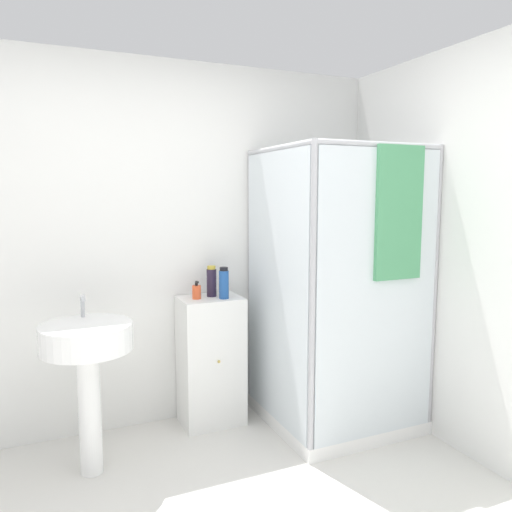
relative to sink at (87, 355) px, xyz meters
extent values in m
cube|color=white|center=(0.47, 0.53, 0.55)|extent=(6.40, 0.06, 2.50)
cube|color=white|center=(1.66, 0.03, -0.66)|extent=(0.95, 0.95, 0.09)
cylinder|color=#B2B2B7|center=(2.12, 0.48, 0.25)|extent=(0.04, 0.04, 1.91)
cylinder|color=#B2B2B7|center=(1.21, 0.48, 0.25)|extent=(0.04, 0.04, 1.91)
cylinder|color=#B2B2B7|center=(2.12, -0.43, 0.25)|extent=(0.04, 0.04, 1.91)
cylinder|color=#B2B2B7|center=(1.21, -0.43, 0.25)|extent=(0.04, 0.04, 1.91)
cylinder|color=#B2B2B7|center=(1.66, -0.43, 1.19)|extent=(0.91, 0.04, 0.04)
cylinder|color=#B2B2B7|center=(1.66, 0.48, 1.19)|extent=(0.91, 0.04, 0.04)
cylinder|color=#B2B2B7|center=(1.21, 0.03, 1.19)|extent=(0.04, 0.91, 0.04)
cylinder|color=#B2B2B7|center=(2.12, 0.03, 1.19)|extent=(0.04, 0.91, 0.04)
cube|color=silver|center=(1.66, -0.44, 0.28)|extent=(0.87, 0.01, 1.79)
cube|color=silver|center=(1.20, 0.03, 0.28)|extent=(0.01, 0.87, 1.79)
cylinder|color=#B7BABF|center=(1.90, 0.42, 0.10)|extent=(0.02, 0.02, 1.43)
cylinder|color=#B7BABF|center=(1.90, 0.37, 0.84)|extent=(0.07, 0.07, 0.04)
cube|color=#4C9966|center=(1.78, -0.46, 0.79)|extent=(0.33, 0.03, 0.81)
cube|color=white|center=(0.84, 0.33, -0.26)|extent=(0.42, 0.32, 0.90)
sphere|color=gold|center=(0.84, 0.16, -0.21)|extent=(0.02, 0.02, 0.02)
cylinder|color=white|center=(0.00, 0.00, -0.34)|extent=(0.13, 0.13, 0.73)
cylinder|color=white|center=(0.00, 0.00, 0.10)|extent=(0.51, 0.51, 0.15)
cylinder|color=#B7BABF|center=(0.00, 0.18, 0.24)|extent=(0.02, 0.02, 0.13)
cube|color=#B7BABF|center=(0.00, 0.14, 0.30)|extent=(0.02, 0.07, 0.02)
cylinder|color=#E5562D|center=(0.75, 0.33, 0.24)|extent=(0.06, 0.06, 0.09)
cylinder|color=black|center=(0.75, 0.33, 0.30)|extent=(0.02, 0.02, 0.02)
cube|color=black|center=(0.75, 0.31, 0.31)|extent=(0.01, 0.03, 0.01)
cylinder|color=#281E33|center=(0.87, 0.37, 0.29)|extent=(0.07, 0.07, 0.19)
cylinder|color=gold|center=(0.87, 0.37, 0.40)|extent=(0.06, 0.06, 0.02)
cylinder|color=#1E4C93|center=(0.92, 0.26, 0.29)|extent=(0.07, 0.07, 0.19)
cylinder|color=black|center=(0.92, 0.26, 0.40)|extent=(0.06, 0.06, 0.02)
camera|label=1|loc=(-0.23, -2.87, 0.90)|focal=35.00mm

